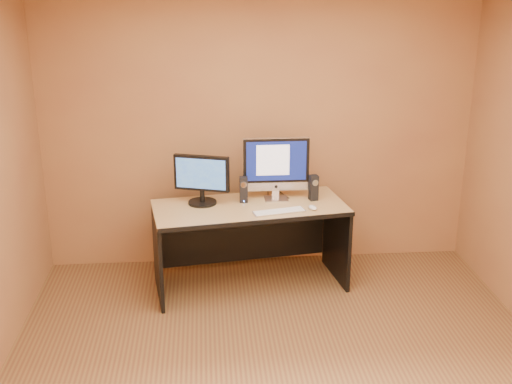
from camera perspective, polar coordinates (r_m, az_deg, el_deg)
The scene contains 11 objects.
floor at distance 4.66m, azimuth 2.51°, elevation -16.23°, with size 4.00×4.00×0.00m, color brown.
walls at distance 4.05m, azimuth 2.77°, elevation -1.03°, with size 4.00×4.00×2.60m, color #986A3D, non-canonical shape.
desk at distance 5.69m, azimuth -0.54°, elevation -4.86°, with size 1.65×0.72×0.77m, color tan, non-canonical shape.
imac at distance 5.62m, azimuth 1.83°, elevation 2.09°, with size 0.59×0.22×0.57m, color #B9B8BD, non-canonical shape.
second_monitor at distance 5.55m, azimuth -4.84°, elevation 1.08°, with size 0.50×0.25×0.43m, color black, non-canonical shape.
speaker_left at distance 5.61m, azimuth -1.11°, elevation 0.22°, with size 0.07×0.07×0.23m, color black, non-canonical shape.
speaker_right at distance 5.68m, azimuth 5.14°, elevation 0.38°, with size 0.07×0.07×0.23m, color black, non-canonical shape.
keyboard at distance 5.39m, azimuth 2.06°, elevation -1.75°, with size 0.44×0.12×0.02m, color silver.
mouse at distance 5.48m, azimuth 5.06°, elevation -1.38°, with size 0.06×0.11×0.04m, color silver.
cable_a at distance 5.82m, azimuth 2.46°, elevation -0.22°, with size 0.01×0.01×0.23m, color black.
cable_b at distance 5.81m, azimuth 1.07°, elevation -0.25°, with size 0.01×0.01×0.19m, color black.
Camera 1 is at (-0.51, -3.77, 2.69)m, focal length 45.00 mm.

